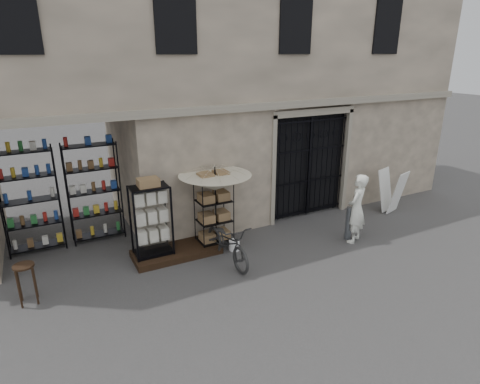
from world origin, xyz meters
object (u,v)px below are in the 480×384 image
wire_rack (214,213)px  easel_sign (392,191)px  white_bucket (234,245)px  shopkeeper (353,241)px  bicycle (228,261)px  wooden_stool (27,283)px  market_umbrella (215,178)px  steel_bollard (349,223)px  display_cabinet (152,224)px

wire_rack → easel_sign: bearing=-9.9°
white_bucket → shopkeeper: size_ratio=0.15×
wire_rack → bicycle: bearing=-100.3°
wooden_stool → shopkeeper: bearing=-6.4°
wire_rack → shopkeeper: 3.60m
market_umbrella → shopkeeper: 3.86m
white_bucket → steel_bollard: bearing=-15.4°
market_umbrella → wooden_stool: size_ratio=3.01×
display_cabinet → wooden_stool: display_cabinet is taller
wooden_stool → display_cabinet: bearing=12.3°
market_umbrella → shopkeeper: size_ratio=1.38×
display_cabinet → bicycle: (1.45, -0.86, -0.87)m
display_cabinet → easel_sign: size_ratio=1.40×
wire_rack → white_bucket: 0.92m
display_cabinet → easel_sign: 7.05m
display_cabinet → bicycle: display_cabinet is taller
shopkeeper → bicycle: bearing=-38.2°
bicycle → steel_bollard: bicycle is taller
easel_sign → white_bucket: bearing=163.7°
easel_sign → wooden_stool: bearing=164.2°
market_umbrella → wooden_stool: (-4.11, -0.51, -1.32)m
wire_rack → wooden_stool: (-4.08, -0.56, -0.45)m
easel_sign → wire_rack: bearing=159.3°
steel_bollard → wire_rack: bearing=159.1°
display_cabinet → steel_bollard: (4.67, -1.21, -0.44)m
wooden_stool → shopkeeper: (7.29, -0.82, -0.42)m
market_umbrella → wooden_stool: bearing=-172.9°
display_cabinet → market_umbrella: (1.54, -0.05, 0.86)m
shopkeeper → easel_sign: 2.61m
white_bucket → display_cabinet: bearing=166.9°
white_bucket → bicycle: 0.59m
display_cabinet → market_umbrella: size_ratio=0.72×
market_umbrella → easel_sign: market_umbrella is taller
display_cabinet → market_umbrella: market_umbrella is taller
display_cabinet → wooden_stool: (-2.56, -0.56, -0.45)m
display_cabinet → wire_rack: 1.51m
shopkeeper → display_cabinet: bearing=-45.4°
white_bucket → shopkeeper: 3.04m
shopkeeper → easel_sign: bearing=174.4°
display_cabinet → market_umbrella: bearing=-15.5°
steel_bollard → shopkeeper: 0.47m
white_bucket → easel_sign: (5.20, 0.06, 0.52)m
wire_rack → easel_sign: wire_rack is taller
display_cabinet → wooden_stool: 2.66m
white_bucket → shopkeeper: bearing=-18.3°
bicycle → shopkeeper: bearing=-12.5°
bicycle → display_cabinet: bearing=145.9°
easel_sign → display_cabinet: bearing=160.1°
wooden_stool → easel_sign: (9.60, 0.19, 0.22)m
display_cabinet → easel_sign: bearing=-16.7°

